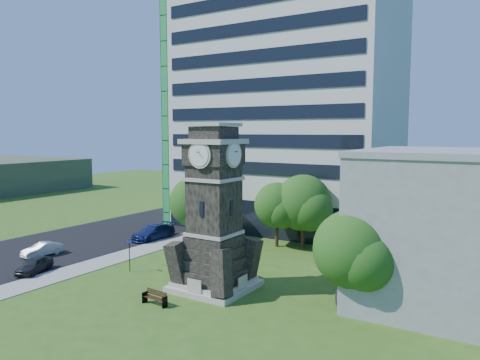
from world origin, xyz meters
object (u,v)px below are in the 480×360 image
Objects in this scene: car_street_south at (34,265)px; car_street_north at (153,232)px; street_sign at (129,251)px; car_street_mid at (42,249)px; clock_tower at (214,218)px; car_east_lot at (374,298)px; park_bench at (155,297)px.

car_street_north is at bearing 67.41° from car_street_south.
car_street_mid is at bearing -160.19° from street_sign.
clock_tower is 4.51× the size of street_sign.
car_east_lot is (26.05, -7.19, -0.08)m from car_street_north.
street_sign is (-19.62, -2.63, 1.00)m from car_east_lot.
car_east_lot is at bearing -12.37° from car_street_north.
car_east_lot is at bearing 33.54° from park_bench.
car_street_north is 11.78m from street_sign.
park_bench is 0.70× the size of street_sign.
park_bench is at bearing -6.00° from car_street_mid.
car_street_north is at bearing 74.85° from car_street_mid.
car_street_south is 7.88m from street_sign.
car_street_south is 1.98× the size of park_bench.
car_east_lot is 14.55m from park_bench.
car_east_lot is (26.06, 7.05, 0.06)m from car_street_south.
clock_tower is 2.42× the size of car_east_lot.
street_sign is at bearing -177.99° from clock_tower.
car_east_lot is at bearing 11.81° from clock_tower.
street_sign is (6.44, 4.41, 1.06)m from car_street_south.
clock_tower reaches higher than street_sign.
park_bench is (17.46, -3.67, -0.09)m from car_street_mid.
park_bench is at bearing 102.40° from car_east_lot.
car_street_mid is 1.96× the size of park_bench.
park_bench is at bearing -107.30° from clock_tower.
street_sign reaches higher than park_bench.
car_street_south is at bearing -176.19° from park_bench.
car_east_lot is at bearing -7.43° from car_street_south.
car_street_mid is (-18.96, -1.13, -4.67)m from clock_tower.
park_bench is at bearing -22.93° from car_street_south.
clock_tower is 3.25× the size of car_street_south.
car_street_mid reaches higher than park_bench.
clock_tower is 2.28× the size of car_street_north.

